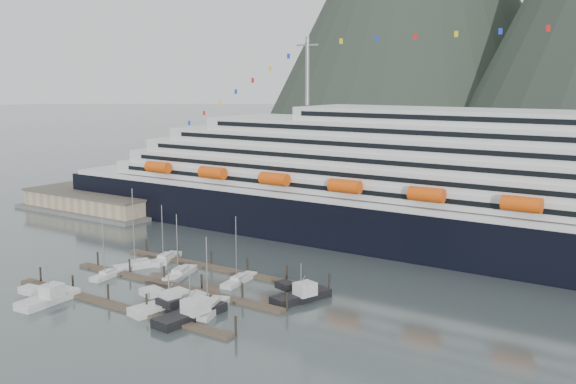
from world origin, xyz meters
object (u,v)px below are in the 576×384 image
(warehouse, at_px, (95,203))
(sailboat_b, at_px, (140,265))
(sailboat_c, at_px, (180,274))
(trawler_c, at_px, (169,303))
(cruise_ship, at_px, (468,197))
(sailboat_h, at_px, (210,309))
(trawler_b, at_px, (47,298))
(sailboat_a, at_px, (108,275))
(sailboat_e, at_px, (166,259))
(sailboat_d, at_px, (239,280))
(trawler_e, at_px, (300,295))
(trawler_d, at_px, (190,313))

(warehouse, height_order, sailboat_b, sailboat_b)
(sailboat_c, height_order, trawler_c, sailboat_c)
(cruise_ship, relative_size, sailboat_h, 16.22)
(trawler_b, bearing_deg, sailboat_h, -69.60)
(sailboat_a, distance_m, trawler_b, 15.84)
(sailboat_e, bearing_deg, sailboat_h, -140.42)
(sailboat_d, bearing_deg, sailboat_a, 108.51)
(sailboat_a, relative_size, sailboat_d, 0.93)
(cruise_ship, height_order, sailboat_h, cruise_ship)
(sailboat_b, bearing_deg, trawler_c, -100.27)
(sailboat_a, relative_size, trawler_c, 0.85)
(sailboat_c, bearing_deg, warehouse, 42.88)
(sailboat_b, distance_m, trawler_b, 23.64)
(sailboat_e, bearing_deg, cruise_ship, -67.38)
(sailboat_h, distance_m, trawler_e, 15.51)
(sailboat_e, height_order, sailboat_h, sailboat_h)
(sailboat_h, height_order, trawler_d, sailboat_h)
(trawler_d, bearing_deg, trawler_e, -23.73)
(sailboat_e, relative_size, trawler_c, 0.87)
(sailboat_a, xyz_separation_m, sailboat_b, (0.19, 7.94, 0.05))
(sailboat_d, distance_m, trawler_c, 17.25)
(sailboat_d, bearing_deg, sailboat_b, 90.26)
(sailboat_d, bearing_deg, trawler_c, 169.17)
(warehouse, height_order, trawler_b, trawler_b)
(warehouse, xyz_separation_m, sailboat_h, (81.19, -45.15, -1.81))
(sailboat_h, xyz_separation_m, trawler_e, (8.69, 12.84, 0.46))
(cruise_ship, bearing_deg, trawler_d, -108.91)
(warehouse, height_order, trawler_c, trawler_c)
(sailboat_c, distance_m, sailboat_e, 11.71)
(sailboat_c, bearing_deg, sailboat_e, 38.51)
(sailboat_a, height_order, trawler_b, sailboat_a)
(cruise_ship, relative_size, trawler_b, 18.82)
(sailboat_d, height_order, sailboat_h, sailboat_h)
(trawler_e, bearing_deg, sailboat_d, 99.97)
(sailboat_c, xyz_separation_m, trawler_d, (16.90, -15.84, 0.52))
(sailboat_e, bearing_deg, sailboat_c, -139.35)
(sailboat_d, distance_m, sailboat_h, 15.98)
(sailboat_e, xyz_separation_m, trawler_d, (26.82, -22.06, 0.54))
(sailboat_c, bearing_deg, trawler_b, 142.75)
(trawler_e, bearing_deg, sailboat_a, 121.80)
(cruise_ship, relative_size, sailboat_d, 16.46)
(warehouse, xyz_separation_m, trawler_b, (56.22, -57.01, -1.34))
(sailboat_d, xyz_separation_m, trawler_c, (-0.81, -17.22, 0.49))
(sailboat_b, bearing_deg, trawler_e, -65.14)
(trawler_c, distance_m, trawler_e, 21.65)
(sailboat_a, height_order, trawler_c, sailboat_a)
(trawler_c, distance_m, trawler_d, 6.47)
(cruise_ship, distance_m, sailboat_c, 61.28)
(warehouse, bearing_deg, trawler_d, -31.45)
(sailboat_d, xyz_separation_m, sailboat_h, (5.91, -14.85, 0.04))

